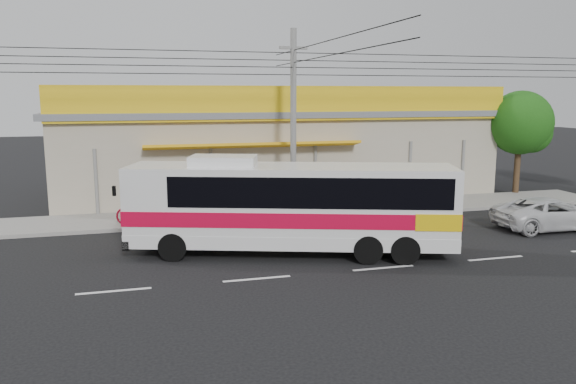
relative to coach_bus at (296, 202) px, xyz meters
name	(u,v)px	position (x,y,z in m)	size (l,w,h in m)	color
ground	(353,247)	(2.19, 0.28, -1.77)	(120.00, 120.00, 0.00)	black
sidewalk	(304,211)	(2.19, 6.28, -1.70)	(30.00, 3.20, 0.15)	gray
lane_markings	(383,268)	(2.19, -2.22, -1.77)	(50.00, 0.12, 0.01)	silver
storefront_building	(275,151)	(2.19, 11.82, 0.52)	(22.60, 9.20, 5.70)	#A29A83
coach_bus	(296,202)	(0.00, 0.00, 0.00)	(10.94, 5.49, 3.32)	silver
motorbike_red	(142,212)	(-4.96, 4.98, -1.07)	(0.73, 2.10, 1.10)	maroon
motorbike_dark	(185,209)	(-3.26, 4.98, -1.05)	(0.54, 1.91, 1.15)	black
white_car	(551,214)	(10.78, 0.77, -1.14)	(2.10, 4.55, 1.26)	silver
utility_pole	(293,63)	(1.49, 5.68, 4.85)	(34.00, 14.00, 8.04)	slate
tree_far	(522,125)	(14.50, 7.68, 1.96)	(3.33, 3.33, 5.51)	#331E14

